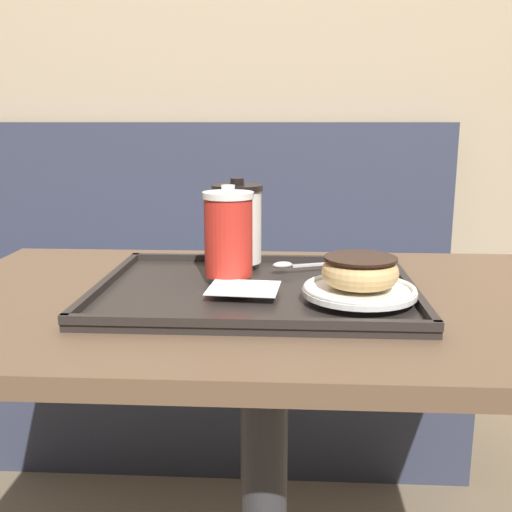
% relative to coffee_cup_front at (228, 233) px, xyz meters
% --- Properties ---
extents(wall_behind, '(8.00, 0.05, 2.40)m').
position_rel_coffee_cup_front_xyz_m(wall_behind, '(0.06, 1.07, 0.37)').
color(wall_behind, tan).
rests_on(wall_behind, ground_plane).
extents(booth_bench, '(1.61, 0.44, 1.00)m').
position_rel_coffee_cup_front_xyz_m(booth_bench, '(-0.19, 0.84, -0.51)').
color(booth_bench, '#33384C').
rests_on(booth_bench, ground_plane).
extents(cafe_table, '(1.08, 0.66, 0.73)m').
position_rel_coffee_cup_front_xyz_m(cafe_table, '(0.06, -0.03, -0.24)').
color(cafe_table, brown).
rests_on(cafe_table, ground_plane).
extents(serving_tray, '(0.49, 0.38, 0.02)m').
position_rel_coffee_cup_front_xyz_m(serving_tray, '(0.05, -0.03, -0.09)').
color(serving_tray, '#282321').
rests_on(serving_tray, cafe_table).
extents(napkin_paper, '(0.11, 0.10, 0.00)m').
position_rel_coffee_cup_front_xyz_m(napkin_paper, '(0.03, -0.08, -0.07)').
color(napkin_paper, white).
rests_on(napkin_paper, serving_tray).
extents(coffee_cup_front, '(0.08, 0.08, 0.15)m').
position_rel_coffee_cup_front_xyz_m(coffee_cup_front, '(0.00, 0.00, 0.00)').
color(coffee_cup_front, red).
rests_on(coffee_cup_front, serving_tray).
extents(coffee_cup_rear, '(0.09, 0.09, 0.15)m').
position_rel_coffee_cup_front_xyz_m(coffee_cup_rear, '(0.01, 0.10, 0.00)').
color(coffee_cup_rear, white).
rests_on(coffee_cup_rear, serving_tray).
extents(plate_with_chocolate_donut, '(0.17, 0.17, 0.01)m').
position_rel_coffee_cup_front_xyz_m(plate_with_chocolate_donut, '(0.20, -0.10, -0.06)').
color(plate_with_chocolate_donut, white).
rests_on(plate_with_chocolate_donut, serving_tray).
extents(donut_chocolate_glazed, '(0.11, 0.11, 0.04)m').
position_rel_coffee_cup_front_xyz_m(donut_chocolate_glazed, '(0.20, -0.10, -0.03)').
color(donut_chocolate_glazed, '#DBB270').
rests_on(donut_chocolate_glazed, plate_with_chocolate_donut).
extents(spoon, '(0.16, 0.07, 0.01)m').
position_rel_coffee_cup_front_xyz_m(spoon, '(0.11, 0.06, -0.06)').
color(spoon, silver).
rests_on(spoon, serving_tray).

